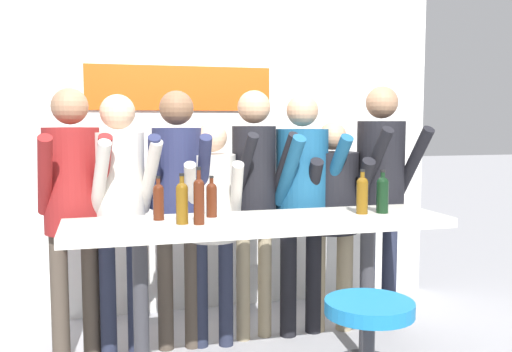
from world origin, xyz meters
TOP-DOWN VIEW (x-y plane):
  - back_wall at (-0.00, 1.45)m, footprint 3.93×0.12m
  - tasting_table at (0.00, 0.00)m, footprint 2.33×0.62m
  - bar_stool at (0.32, -0.83)m, footprint 0.46×0.46m
  - person_far_left at (-1.11, 0.55)m, footprint 0.48×0.60m
  - person_left at (-0.81, 0.53)m, footprint 0.47×0.59m
  - person_center_left at (-0.42, 0.58)m, footprint 0.43×0.56m
  - person_center at (-0.18, 0.55)m, footprint 0.43×0.53m
  - person_center_right at (0.13, 0.62)m, footprint 0.42×0.56m
  - person_right at (0.49, 0.60)m, footprint 0.50×0.60m
  - person_far_right at (0.74, 0.62)m, footprint 0.51×0.58m
  - person_rightmost at (1.11, 0.58)m, footprint 0.46×0.59m
  - wine_bottle_0 at (-0.27, 0.13)m, footprint 0.07×0.07m
  - wine_bottle_1 at (-0.48, -0.06)m, footprint 0.07×0.07m
  - wine_bottle_2 at (-0.39, -0.10)m, footprint 0.06×0.06m
  - wine_bottle_3 at (0.81, -0.01)m, footprint 0.08×0.08m
  - wine_bottle_4 at (0.67, -0.01)m, footprint 0.07×0.07m
  - wine_bottle_5 at (-0.60, 0.11)m, footprint 0.06×0.06m

SIDE VIEW (x-z plane):
  - bar_stool at x=0.32m, z-range 0.12..0.84m
  - tasting_table at x=0.00m, z-range 0.35..1.35m
  - person_far_right at x=0.74m, z-range 0.18..1.76m
  - person_center at x=-0.18m, z-range 0.19..1.77m
  - person_right at x=0.49m, z-range 0.21..1.99m
  - person_left at x=-0.81m, z-range 0.22..1.99m
  - wine_bottle_0 at x=-0.27m, z-range 0.99..1.24m
  - wine_bottle_5 at x=-0.60m, z-range 0.99..1.25m
  - person_far_left at x=-1.11m, z-range 0.22..2.02m
  - person_center_left at x=-0.42m, z-range 0.23..2.02m
  - wine_bottle_3 at x=0.81m, z-range 0.99..1.27m
  - wine_bottle_4 at x=0.67m, z-range 0.99..1.27m
  - wine_bottle_1 at x=-0.48m, z-range 0.99..1.28m
  - person_center_right at x=0.13m, z-range 0.24..2.05m
  - wine_bottle_2 at x=-0.39m, z-range 0.98..1.31m
  - person_rightmost at x=1.11m, z-range 0.23..2.08m
  - back_wall at x=0.00m, z-range 0.00..2.73m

